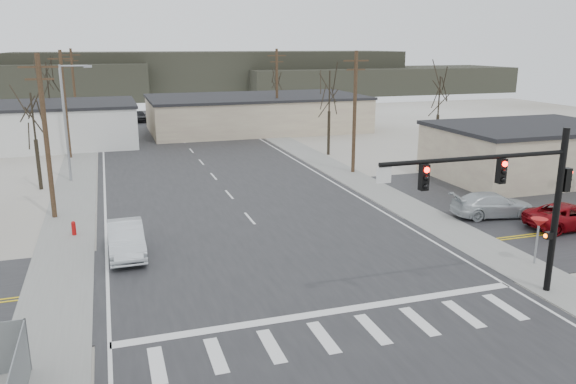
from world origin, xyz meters
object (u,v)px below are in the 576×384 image
object	(u,v)px
car_far_a	(211,123)
car_parked_silver	(493,205)
sedan_crossing	(126,239)
car_parked_dark_a	(495,175)
traffic_signal_mast	(522,191)
car_parked_red	(569,216)
car_far_b	(139,116)
fire_hydrant	(74,228)

from	to	relation	value
car_far_a	car_parked_silver	size ratio (longest dim) A/B	0.99
sedan_crossing	car_parked_dark_a	xyz separation A→B (m)	(27.65, 6.80, -0.12)
traffic_signal_mast	car_far_a	xyz separation A→B (m)	(-3.12, 53.10, -3.88)
car_parked_red	traffic_signal_mast	bearing A→B (deg)	126.00
sedan_crossing	car_parked_silver	size ratio (longest dim) A/B	0.96
car_far_a	car_far_b	world-z (taller)	car_far_b
car_far_a	car_far_b	distance (m)	12.84
fire_hydrant	car_far_b	world-z (taller)	car_far_b
car_parked_red	car_parked_silver	world-z (taller)	car_parked_silver
car_parked_dark_a	car_parked_silver	bearing A→B (deg)	139.60
car_far_b	fire_hydrant	bearing A→B (deg)	-106.71
sedan_crossing	car_far_a	world-z (taller)	sedan_crossing
car_parked_dark_a	car_parked_silver	xyz separation A→B (m)	(-5.60, -7.10, 0.04)
car_parked_silver	car_parked_dark_a	bearing A→B (deg)	-29.41
fire_hydrant	car_parked_silver	size ratio (longest dim) A/B	0.17
traffic_signal_mast	sedan_crossing	world-z (taller)	traffic_signal_mast
sedan_crossing	car_far_a	xyz separation A→B (m)	(12.27, 42.88, -0.08)
fire_hydrant	traffic_signal_mast	bearing A→B (deg)	-38.13
traffic_signal_mast	car_parked_dark_a	xyz separation A→B (m)	(12.26, 17.02, -3.93)
car_far_a	car_parked_silver	bearing A→B (deg)	122.08
traffic_signal_mast	sedan_crossing	distance (m)	18.86
fire_hydrant	sedan_crossing	xyz separation A→B (m)	(2.70, -3.98, 0.42)
sedan_crossing	fire_hydrant	bearing A→B (deg)	123.32
car_far_b	car_parked_silver	world-z (taller)	car_far_b
car_far_b	car_parked_red	size ratio (longest dim) A/B	0.84
car_parked_dark_a	car_parked_silver	distance (m)	9.04
traffic_signal_mast	car_parked_dark_a	world-z (taller)	traffic_signal_mast
fire_hydrant	car_parked_silver	distance (m)	25.12
car_far_b	car_parked_silver	bearing A→B (deg)	-80.05
sedan_crossing	car_parked_red	world-z (taller)	sedan_crossing
fire_hydrant	car_far_b	distance (m)	49.08
traffic_signal_mast	car_parked_dark_a	bearing A→B (deg)	54.23
car_far_b	car_far_a	bearing A→B (deg)	-58.26
traffic_signal_mast	fire_hydrant	bearing A→B (deg)	141.87
car_far_a	car_parked_dark_a	world-z (taller)	car_far_a
fire_hydrant	car_parked_silver	world-z (taller)	car_parked_silver
traffic_signal_mast	car_parked_silver	size ratio (longest dim) A/B	1.72
traffic_signal_mast	car_parked_dark_a	size ratio (longest dim) A/B	2.14
car_far_a	car_parked_dark_a	size ratio (longest dim) A/B	1.23
car_far_b	car_parked_red	xyz separation A→B (m)	(20.95, -56.18, -0.04)
traffic_signal_mast	car_parked_silver	xyz separation A→B (m)	(6.66, 9.92, -3.89)
sedan_crossing	car_parked_silver	bearing A→B (deg)	-1.58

